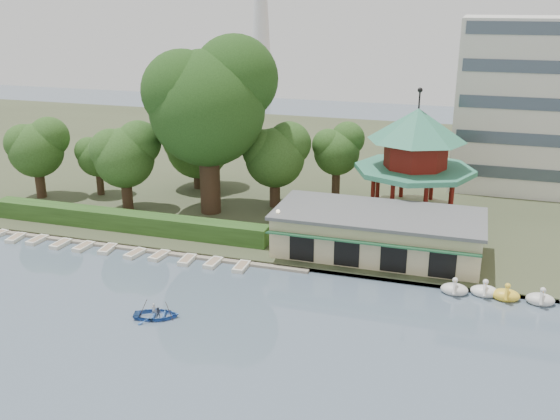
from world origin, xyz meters
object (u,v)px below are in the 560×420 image
at_px(big_tree, 209,99).
at_px(boathouse, 378,233).
at_px(rowboat_with_passengers, 156,312).
at_px(dock, 136,247).
at_px(pavilion, 416,154).

bearing_deg(big_tree, boathouse, -18.28).
relative_size(boathouse, rowboat_with_passengers, 3.39).
distance_m(big_tree, rowboat_with_passengers, 26.12).
bearing_deg(dock, big_tree, 73.95).
xyz_separation_m(dock, pavilion, (24.00, 14.80, 7.36)).
bearing_deg(boathouse, pavilion, 78.72).
height_order(dock, boathouse, boathouse).
bearing_deg(pavilion, big_tree, -169.65).
height_order(big_tree, rowboat_with_passengers, big_tree).
relative_size(dock, pavilion, 2.52).
relative_size(boathouse, big_tree, 0.99).
bearing_deg(pavilion, boathouse, -101.28).
xyz_separation_m(pavilion, rowboat_with_passengers, (-15.71, -26.35, -7.00)).
bearing_deg(boathouse, dock, -167.76).
bearing_deg(pavilion, dock, -148.34).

